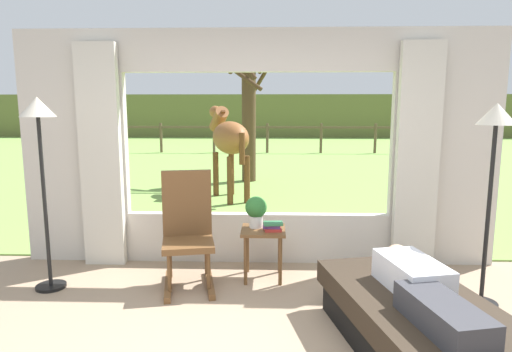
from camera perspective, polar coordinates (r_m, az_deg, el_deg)
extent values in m
cube|color=beige|center=(5.28, -22.41, 3.32)|extent=(1.15, 0.12, 2.55)
cube|color=beige|center=(5.16, 23.33, 3.15)|extent=(1.15, 0.12, 2.55)
cube|color=beige|center=(5.00, 0.19, -7.96)|extent=(2.90, 0.12, 0.55)
cube|color=beige|center=(4.82, 0.20, 16.03)|extent=(2.90, 0.12, 0.45)
cube|color=beige|center=(5.02, -19.53, 2.37)|extent=(0.44, 0.10, 2.40)
cube|color=beige|center=(4.92, 20.23, 2.20)|extent=(0.44, 0.10, 2.40)
cube|color=#759E47|center=(15.78, 1.44, 2.75)|extent=(36.00, 21.68, 0.02)
cube|color=#626836|center=(25.53, 1.68, 7.83)|extent=(36.00, 2.00, 2.40)
cube|color=black|center=(3.49, 19.97, -19.12)|extent=(1.14, 1.70, 0.24)
cube|color=#2D2319|center=(3.40, 20.17, -15.99)|extent=(1.24, 1.85, 0.18)
cube|color=silver|center=(3.45, 19.59, -11.98)|extent=(0.46, 0.66, 0.22)
cube|color=#333338|center=(2.95, 23.10, -16.29)|extent=(0.42, 0.72, 0.18)
sphere|color=tan|center=(3.80, 17.85, -9.97)|extent=(0.20, 0.20, 0.20)
cube|color=brown|center=(4.28, -8.82, -8.72)|extent=(0.57, 0.57, 0.06)
cube|color=brown|center=(4.40, -8.97, -3.66)|extent=(0.48, 0.16, 0.68)
cube|color=brown|center=(4.43, -11.35, -13.84)|extent=(0.20, 0.68, 0.06)
cube|color=brown|center=(4.43, -6.02, -13.69)|extent=(0.20, 0.68, 0.06)
cylinder|color=brown|center=(4.18, -11.23, -12.20)|extent=(0.04, 0.04, 0.38)
cylinder|color=brown|center=(4.19, -6.19, -12.06)|extent=(0.04, 0.04, 0.38)
cylinder|color=brown|center=(4.52, -11.11, -10.56)|extent=(0.04, 0.04, 0.38)
cylinder|color=brown|center=(4.52, -6.47, -10.43)|extent=(0.04, 0.04, 0.38)
cube|color=brown|center=(4.44, 0.95, -7.08)|extent=(0.44, 0.44, 0.03)
cylinder|color=brown|center=(4.37, -1.37, -10.96)|extent=(0.04, 0.04, 0.49)
cylinder|color=brown|center=(4.36, 3.18, -11.00)|extent=(0.04, 0.04, 0.49)
cylinder|color=brown|center=(4.69, -1.13, -9.54)|extent=(0.04, 0.04, 0.49)
cylinder|color=brown|center=(4.68, 3.09, -9.57)|extent=(0.04, 0.04, 0.49)
cylinder|color=silver|center=(4.48, -0.06, -5.94)|extent=(0.14, 0.14, 0.12)
sphere|color=#2D6B2D|center=(4.44, -0.06, -4.07)|extent=(0.22, 0.22, 0.22)
cube|color=#B22D28|center=(4.38, 2.20, -6.92)|extent=(0.18, 0.16, 0.03)
cube|color=#59336B|center=(4.38, 2.05, -6.51)|extent=(0.18, 0.12, 0.03)
cube|color=#337247|center=(4.36, 2.24, -6.18)|extent=(0.20, 0.14, 0.03)
cylinder|color=black|center=(4.81, -25.09, -12.85)|extent=(0.28, 0.28, 0.03)
cylinder|color=black|center=(4.58, -25.76, -3.40)|extent=(0.04, 0.04, 1.64)
cone|color=beige|center=(4.49, -26.56, 8.05)|extent=(0.32, 0.32, 0.18)
cylinder|color=black|center=(4.50, 27.17, -14.52)|extent=(0.28, 0.28, 0.03)
cylinder|color=black|center=(4.26, 27.92, -4.84)|extent=(0.04, 0.04, 1.59)
cone|color=beige|center=(4.16, 28.83, 7.09)|extent=(0.32, 0.32, 0.18)
ellipsoid|color=brown|center=(8.09, -3.35, 5.00)|extent=(1.02, 1.36, 0.60)
cylinder|color=brown|center=(8.72, -4.85, 7.33)|extent=(0.49, 0.65, 0.53)
ellipsoid|color=brown|center=(8.95, -5.33, 8.31)|extent=(0.38, 0.52, 0.24)
cube|color=#593319|center=(8.64, -4.69, 7.50)|extent=(0.25, 0.42, 0.32)
cylinder|color=#593319|center=(7.54, -1.84, 3.57)|extent=(0.13, 0.13, 0.55)
cylinder|color=#593319|center=(8.52, -5.25, 0.27)|extent=(0.11, 0.11, 0.85)
cylinder|color=#593319|center=(8.62, -3.22, 0.39)|extent=(0.11, 0.11, 0.85)
cylinder|color=#593319|center=(7.73, -3.40, -0.61)|extent=(0.11, 0.11, 0.85)
cylinder|color=#593319|center=(7.84, -1.19, -0.46)|extent=(0.11, 0.11, 0.85)
cylinder|color=#4C3823|center=(10.11, -0.94, 7.52)|extent=(0.32, 0.32, 2.90)
cylinder|color=#47331E|center=(9.76, -2.02, 13.01)|extent=(0.99, 0.48, 0.72)
cylinder|color=#47331E|center=(10.36, 1.05, 13.11)|extent=(0.62, 0.83, 0.86)
cylinder|color=#47331E|center=(10.21, 0.90, 14.86)|extent=(0.26, 0.83, 0.58)
cylinder|color=#47331E|center=(9.78, -2.29, 15.26)|extent=(0.84, 0.48, 1.01)
cylinder|color=#47331E|center=(10.19, -3.26, 15.68)|extent=(0.11, 0.72, 0.97)
cylinder|color=brown|center=(18.33, -24.49, 4.57)|extent=(0.10, 0.10, 1.10)
cylinder|color=brown|center=(17.53, -18.61, 4.75)|extent=(0.10, 0.10, 1.10)
cylinder|color=brown|center=(16.93, -12.24, 4.88)|extent=(0.10, 0.10, 1.10)
cylinder|color=brown|center=(16.56, -5.49, 4.95)|extent=(0.10, 0.10, 1.10)
cylinder|color=brown|center=(16.42, 1.48, 4.95)|extent=(0.10, 0.10, 1.10)
cylinder|color=brown|center=(16.52, 8.45, 4.88)|extent=(0.10, 0.10, 1.10)
cylinder|color=brown|center=(16.86, 15.25, 4.75)|extent=(0.10, 0.10, 1.10)
cylinder|color=brown|center=(17.43, 21.68, 4.56)|extent=(0.10, 0.10, 1.10)
cylinder|color=brown|center=(18.20, 27.64, 4.33)|extent=(0.10, 0.10, 1.10)
cube|color=brown|center=(16.39, 1.48, 6.35)|extent=(16.00, 0.06, 0.08)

